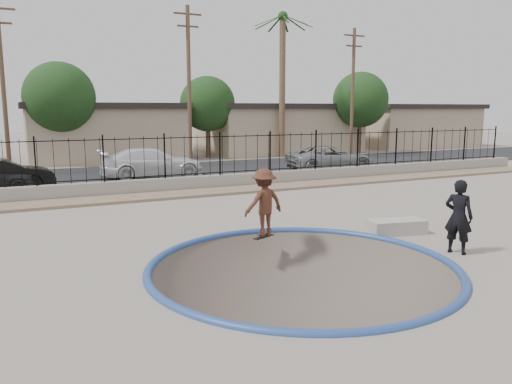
{
  "coord_description": "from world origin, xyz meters",
  "views": [
    {
      "loc": [
        -5.61,
        -10.26,
        3.53
      ],
      "look_at": [
        0.28,
        2.0,
        1.24
      ],
      "focal_mm": 35.0,
      "sensor_mm": 36.0,
      "label": 1
    }
  ],
  "objects_px": {
    "skater": "(264,206)",
    "skateboard": "(264,237)",
    "car_b": "(0,175)",
    "car_c": "(152,163)",
    "videographer": "(459,217)",
    "car_d": "(331,158)",
    "concrete_ledge": "(397,227)"
  },
  "relations": [
    {
      "from": "skater",
      "to": "skateboard",
      "type": "relative_size",
      "value": 2.46
    },
    {
      "from": "car_b",
      "to": "car_c",
      "type": "distance_m",
      "value": 7.06
    },
    {
      "from": "car_b",
      "to": "car_c",
      "type": "xyz_separation_m",
      "value": [
        6.91,
        1.43,
        0.05
      ]
    },
    {
      "from": "videographer",
      "to": "car_d",
      "type": "distance_m",
      "value": 16.43
    },
    {
      "from": "skater",
      "to": "skateboard",
      "type": "distance_m",
      "value": 0.86
    },
    {
      "from": "skateboard",
      "to": "car_d",
      "type": "bearing_deg",
      "value": 24.76
    },
    {
      "from": "videographer",
      "to": "car_b",
      "type": "bearing_deg",
      "value": 7.83
    },
    {
      "from": "videographer",
      "to": "concrete_ledge",
      "type": "height_order",
      "value": "videographer"
    },
    {
      "from": "car_c",
      "to": "car_d",
      "type": "distance_m",
      "value": 10.0
    },
    {
      "from": "videographer",
      "to": "car_c",
      "type": "bearing_deg",
      "value": -14.87
    },
    {
      "from": "skater",
      "to": "concrete_ledge",
      "type": "bearing_deg",
      "value": 154.08
    },
    {
      "from": "concrete_ledge",
      "to": "car_d",
      "type": "relative_size",
      "value": 0.32
    },
    {
      "from": "concrete_ledge",
      "to": "car_c",
      "type": "relative_size",
      "value": 0.31
    },
    {
      "from": "concrete_ledge",
      "to": "car_b",
      "type": "distance_m",
      "value": 16.55
    },
    {
      "from": "car_c",
      "to": "car_d",
      "type": "relative_size",
      "value": 1.04
    },
    {
      "from": "car_b",
      "to": "skater",
      "type": "bearing_deg",
      "value": -154.97
    },
    {
      "from": "skater",
      "to": "car_c",
      "type": "xyz_separation_m",
      "value": [
        0.26,
        13.23,
        -0.13
      ]
    },
    {
      "from": "skateboard",
      "to": "car_b",
      "type": "height_order",
      "value": "car_b"
    },
    {
      "from": "videographer",
      "to": "concrete_ledge",
      "type": "xyz_separation_m",
      "value": [
        0.0,
        2.16,
        -0.72
      ]
    },
    {
      "from": "car_c",
      "to": "concrete_ledge",
      "type": "bearing_deg",
      "value": -164.08
    },
    {
      "from": "videographer",
      "to": "concrete_ledge",
      "type": "relative_size",
      "value": 1.15
    },
    {
      "from": "skater",
      "to": "videographer",
      "type": "xyz_separation_m",
      "value": [
        3.67,
        -3.29,
        0.0
      ]
    },
    {
      "from": "skateboard",
      "to": "concrete_ledge",
      "type": "relative_size",
      "value": 0.46
    },
    {
      "from": "car_b",
      "to": "car_d",
      "type": "distance_m",
      "value": 16.81
    },
    {
      "from": "skater",
      "to": "car_d",
      "type": "height_order",
      "value": "skater"
    },
    {
      "from": "car_d",
      "to": "videographer",
      "type": "bearing_deg",
      "value": 161.86
    },
    {
      "from": "car_d",
      "to": "skateboard",
      "type": "bearing_deg",
      "value": 144.41
    },
    {
      "from": "concrete_ledge",
      "to": "car_b",
      "type": "height_order",
      "value": "car_b"
    },
    {
      "from": "skateboard",
      "to": "concrete_ledge",
      "type": "distance_m",
      "value": 3.84
    },
    {
      "from": "videographer",
      "to": "car_c",
      "type": "distance_m",
      "value": 16.87
    },
    {
      "from": "videographer",
      "to": "car_b",
      "type": "xyz_separation_m",
      "value": [
        -10.32,
        15.09,
        -0.18
      ]
    },
    {
      "from": "car_d",
      "to": "skater",
      "type": "bearing_deg",
      "value": 144.41
    }
  ]
}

